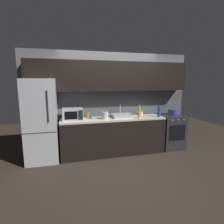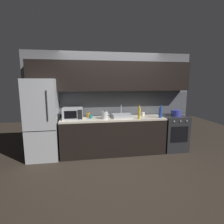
% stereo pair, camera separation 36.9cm
% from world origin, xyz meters
% --- Properties ---
extents(ground_plane, '(10.00, 10.00, 0.00)m').
position_xyz_m(ground_plane, '(0.00, 0.00, 0.00)').
color(ground_plane, '#2D261E').
extents(back_wall, '(4.26, 0.44, 2.50)m').
position_xyz_m(back_wall, '(0.00, 1.20, 1.55)').
color(back_wall, slate).
rests_on(back_wall, ground).
extents(counter_run, '(2.52, 0.60, 0.90)m').
position_xyz_m(counter_run, '(0.00, 0.90, 0.45)').
color(counter_run, black).
rests_on(counter_run, ground).
extents(refrigerator, '(0.68, 0.69, 1.83)m').
position_xyz_m(refrigerator, '(-1.64, 0.90, 0.92)').
color(refrigerator, '#ADAFB5').
rests_on(refrigerator, ground).
extents(oven_range, '(0.60, 0.62, 0.90)m').
position_xyz_m(oven_range, '(1.60, 0.90, 0.45)').
color(oven_range, '#232326').
rests_on(oven_range, ground).
extents(microwave, '(0.46, 0.35, 0.27)m').
position_xyz_m(microwave, '(-0.96, 0.92, 1.04)').
color(microwave, '#A8AAAF').
rests_on(microwave, counter_run).
extents(sink_basin, '(0.48, 0.38, 0.30)m').
position_xyz_m(sink_basin, '(0.23, 0.93, 0.94)').
color(sink_basin, '#ADAFB5').
rests_on(sink_basin, counter_run).
extents(kettle, '(0.19, 0.16, 0.19)m').
position_xyz_m(kettle, '(-0.22, 0.83, 0.99)').
color(kettle, '#B7BABF').
rests_on(kettle, counter_run).
extents(wine_bottle_yellow, '(0.06, 0.06, 0.33)m').
position_xyz_m(wine_bottle_yellow, '(0.60, 0.71, 1.04)').
color(wine_bottle_yellow, gold).
rests_on(wine_bottle_yellow, counter_run).
extents(wine_bottle_blue, '(0.08, 0.08, 0.32)m').
position_xyz_m(wine_bottle_blue, '(1.15, 0.74, 1.03)').
color(wine_bottle_blue, '#234299').
rests_on(wine_bottle_blue, counter_run).
extents(mug_amber, '(0.08, 0.08, 0.11)m').
position_xyz_m(mug_amber, '(-0.59, 1.10, 0.95)').
color(mug_amber, '#B27019').
rests_on(mug_amber, counter_run).
extents(mug_white, '(0.09, 0.09, 0.09)m').
position_xyz_m(mug_white, '(0.82, 1.09, 0.94)').
color(mug_white, silver).
rests_on(mug_white, counter_run).
extents(mug_teal, '(0.09, 0.09, 0.09)m').
position_xyz_m(mug_teal, '(-0.54, 0.94, 0.95)').
color(mug_teal, '#19666B').
rests_on(mug_teal, counter_run).
extents(cooking_pot, '(0.26, 0.26, 0.15)m').
position_xyz_m(cooking_pot, '(1.65, 0.90, 0.97)').
color(cooking_pot, '#333899').
rests_on(cooking_pot, oven_range).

